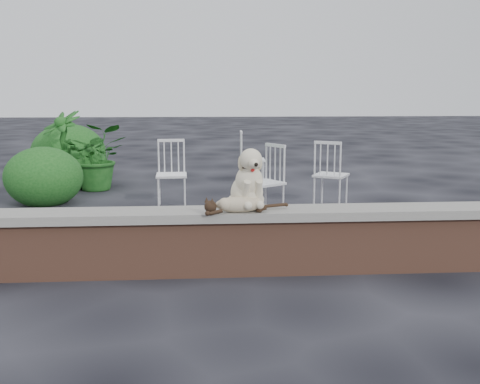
{
  "coord_description": "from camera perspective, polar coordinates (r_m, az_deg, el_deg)",
  "views": [
    {
      "loc": [
        0.12,
        -4.8,
        1.62
      ],
      "look_at": [
        0.47,
        0.2,
        0.7
      ],
      "focal_mm": 41.61,
      "sensor_mm": 36.0,
      "label": 1
    }
  ],
  "objects": [
    {
      "name": "ground",
      "position": [
        5.06,
        -5.18,
        -8.3
      ],
      "size": [
        60.0,
        60.0,
        0.0
      ],
      "primitive_type": "plane",
      "color": "black",
      "rests_on": "ground"
    },
    {
      "name": "cat",
      "position": [
        4.79,
        -0.09,
        -1.18
      ],
      "size": [
        0.94,
        0.41,
        0.16
      ],
      "primitive_type": null,
      "rotation": [
        0.0,
        0.0,
        0.21
      ],
      "color": "tan",
      "rests_on": "capstone"
    },
    {
      "name": "potted_plant_a",
      "position": [
        9.4,
        -14.36,
        3.53
      ],
      "size": [
        1.01,
        0.89,
        1.1
      ],
      "primitive_type": "imported",
      "rotation": [
        0.0,
        0.0,
        0.03
      ],
      "color": "#144816",
      "rests_on": "ground"
    },
    {
      "name": "dog",
      "position": [
        4.91,
        0.72,
        1.49
      ],
      "size": [
        0.46,
        0.55,
        0.56
      ],
      "primitive_type": null,
      "rotation": [
        0.0,
        0.0,
        0.21
      ],
      "color": "beige",
      "rests_on": "capstone"
    },
    {
      "name": "chair_d",
      "position": [
        7.11,
        2.44,
        1.09
      ],
      "size": [
        0.77,
        0.77,
        0.94
      ],
      "primitive_type": null,
      "rotation": [
        0.0,
        0.0,
        -1.0
      ],
      "color": "white",
      "rests_on": "ground"
    },
    {
      "name": "chair_e",
      "position": [
        9.49,
        1.27,
        3.44
      ],
      "size": [
        0.58,
        0.58,
        0.94
      ],
      "primitive_type": null,
      "rotation": [
        0.0,
        0.0,
        1.53
      ],
      "color": "white",
      "rests_on": "ground"
    },
    {
      "name": "potted_plant_b",
      "position": [
        9.53,
        -17.73,
        4.05
      ],
      "size": [
        1.03,
        1.03,
        1.3
      ],
      "primitive_type": "imported",
      "rotation": [
        0.0,
        0.0,
        -0.77
      ],
      "color": "#144816",
      "rests_on": "ground"
    },
    {
      "name": "chair_b",
      "position": [
        7.82,
        -7.04,
        1.87
      ],
      "size": [
        0.58,
        0.58,
        0.94
      ],
      "primitive_type": null,
      "rotation": [
        0.0,
        0.0,
        0.03
      ],
      "color": "white",
      "rests_on": "ground"
    },
    {
      "name": "shrubbery",
      "position": [
        9.93,
        -17.55,
        3.02
      ],
      "size": [
        1.52,
        3.49,
        1.07
      ],
      "color": "#144816",
      "rests_on": "ground"
    },
    {
      "name": "capstone",
      "position": [
        4.92,
        -5.28,
        -2.32
      ],
      "size": [
        6.2,
        0.4,
        0.08
      ],
      "primitive_type": "cube",
      "color": "slate",
      "rests_on": "brick_wall"
    },
    {
      "name": "chair_c",
      "position": [
        7.86,
        9.32,
        1.86
      ],
      "size": [
        0.76,
        0.76,
        0.94
      ],
      "primitive_type": null,
      "rotation": [
        0.0,
        0.0,
        2.62
      ],
      "color": "white",
      "rests_on": "ground"
    },
    {
      "name": "brick_wall",
      "position": [
        4.99,
        -5.23,
        -5.57
      ],
      "size": [
        6.0,
        0.3,
        0.5
      ],
      "primitive_type": "cube",
      "color": "brown",
      "rests_on": "ground"
    }
  ]
}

